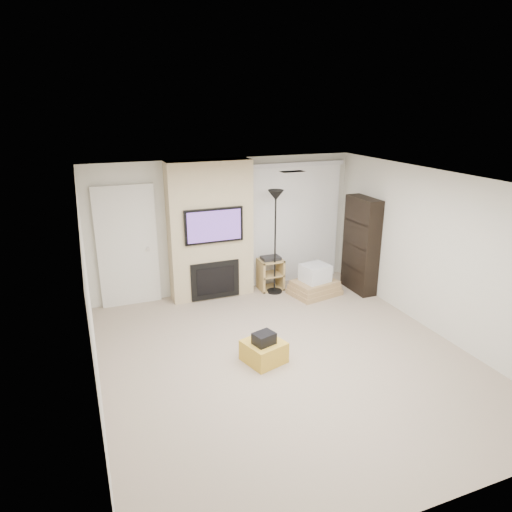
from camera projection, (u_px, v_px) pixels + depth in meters
name	position (u px, v px, depth m)	size (l,w,h in m)	color
floor	(287.00, 358.00, 6.45)	(5.00, 5.50, 0.00)	tan
ceiling	(291.00, 182.00, 5.65)	(5.00, 5.50, 0.00)	white
wall_back	(226.00, 226.00, 8.48)	(5.00, 2.50, 0.00)	beige
wall_front	(437.00, 392.00, 3.62)	(5.00, 2.50, 0.00)	beige
wall_left	(90.00, 304.00, 5.19)	(5.50, 2.50, 0.00)	beige
wall_right	(438.00, 254.00, 6.91)	(5.50, 2.50, 0.00)	beige
hvac_vent	(292.00, 172.00, 6.49)	(0.35, 0.18, 0.01)	silver
ottoman	(264.00, 351.00, 6.33)	(0.50, 0.50, 0.30)	gold
black_bag	(264.00, 338.00, 6.21)	(0.28, 0.22, 0.16)	black
fireplace_wall	(211.00, 232.00, 8.17)	(1.50, 0.47, 2.50)	tan
entry_door	(127.00, 247.00, 7.89)	(1.02, 0.11, 2.14)	silver
vertical_blinds	(295.00, 219.00, 8.91)	(1.98, 0.10, 2.37)	silver
floor_lamp	(276.00, 213.00, 8.21)	(0.29, 0.29, 1.96)	black
av_stand	(271.00, 272.00, 8.74)	(0.45, 0.38, 0.66)	tan
box_stack	(315.00, 283.00, 8.54)	(0.98, 0.81, 0.58)	tan
bookshelf	(361.00, 245.00, 8.53)	(0.30, 0.80, 1.80)	black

